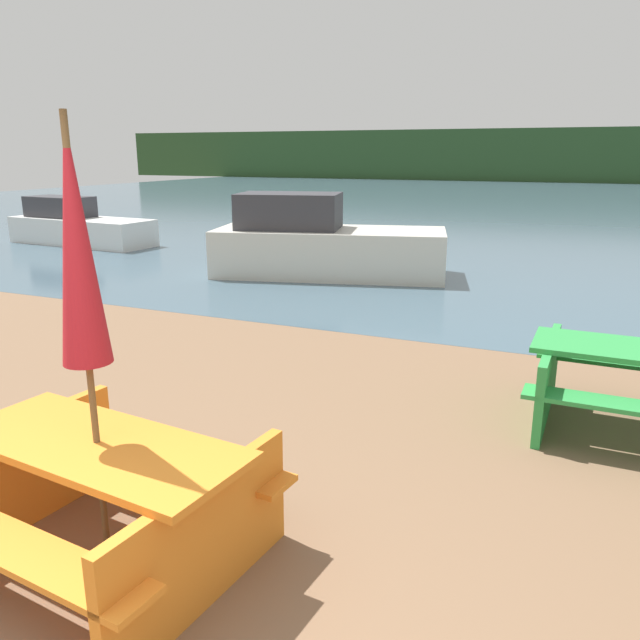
# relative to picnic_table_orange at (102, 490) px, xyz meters

# --- Properties ---
(water) EXTENTS (60.00, 50.00, 0.00)m
(water) POSITION_rel_picnic_table_orange_xyz_m (0.39, 29.85, -0.45)
(water) COLOR #425B6B
(water) RESTS_ON ground_plane
(far_treeline) EXTENTS (80.00, 1.60, 4.00)m
(far_treeline) POSITION_rel_picnic_table_orange_xyz_m (0.39, 49.85, 1.55)
(far_treeline) COLOR #284723
(far_treeline) RESTS_ON water
(picnic_table_orange) EXTENTS (1.85, 1.55, 0.74)m
(picnic_table_orange) POSITION_rel_picnic_table_orange_xyz_m (0.00, 0.00, 0.00)
(picnic_table_orange) COLOR orange
(picnic_table_orange) RESTS_ON ground_plane
(umbrella_crimson) EXTENTS (0.25, 0.25, 2.46)m
(umbrella_crimson) POSITION_rel_picnic_table_orange_xyz_m (0.00, 0.00, 1.36)
(umbrella_crimson) COLOR brown
(umbrella_crimson) RESTS_ON ground_plane
(boat) EXTENTS (4.52, 2.62, 1.52)m
(boat) POSITION_rel_picnic_table_orange_xyz_m (-2.24, 8.36, 0.13)
(boat) COLOR beige
(boat) RESTS_ON water
(boat_second) EXTENTS (3.98, 1.51, 1.17)m
(boat_second) POSITION_rel_picnic_table_orange_xyz_m (-9.52, 9.70, -0.01)
(boat_second) COLOR silver
(boat_second) RESTS_ON water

